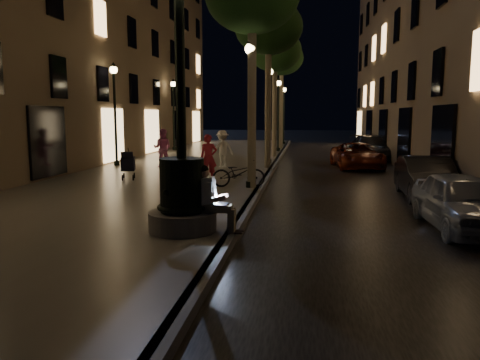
% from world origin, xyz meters
% --- Properties ---
extents(ground, '(120.00, 120.00, 0.00)m').
position_xyz_m(ground, '(0.00, 15.00, 0.00)').
color(ground, black).
rests_on(ground, ground).
extents(cobble_lane, '(6.00, 45.00, 0.02)m').
position_xyz_m(cobble_lane, '(3.00, 15.00, 0.01)').
color(cobble_lane, black).
rests_on(cobble_lane, ground).
extents(promenade, '(8.00, 45.00, 0.20)m').
position_xyz_m(promenade, '(-4.00, 15.00, 0.10)').
color(promenade, slate).
rests_on(promenade, ground).
extents(curb_strip, '(0.25, 45.00, 0.20)m').
position_xyz_m(curb_strip, '(0.00, 15.00, 0.10)').
color(curb_strip, '#59595B').
rests_on(curb_strip, ground).
extents(building_left, '(8.00, 36.00, 15.00)m').
position_xyz_m(building_left, '(-12.00, 18.00, 7.50)').
color(building_left, '#78614B').
rests_on(building_left, ground).
extents(fountain_lamppost, '(1.40, 1.40, 5.21)m').
position_xyz_m(fountain_lamppost, '(-1.00, 2.00, 1.21)').
color(fountain_lamppost, '#59595B').
rests_on(fountain_lamppost, promenade).
extents(seated_man_laptop, '(1.00, 0.34, 1.37)m').
position_xyz_m(seated_man_laptop, '(-0.39, 2.00, 0.92)').
color(seated_man_laptop, gray).
rests_on(seated_man_laptop, promenade).
extents(tree_second, '(3.00, 3.00, 7.40)m').
position_xyz_m(tree_second, '(-0.20, 14.00, 6.33)').
color(tree_second, '#6B604C').
rests_on(tree_second, promenade).
extents(tree_third, '(3.00, 3.00, 7.20)m').
position_xyz_m(tree_third, '(-0.30, 20.00, 6.14)').
color(tree_third, '#6B604C').
rests_on(tree_third, promenade).
extents(tree_far, '(3.00, 3.00, 7.50)m').
position_xyz_m(tree_far, '(-0.22, 26.00, 6.43)').
color(tree_far, '#6B604C').
rests_on(tree_far, promenade).
extents(lamp_curb_a, '(0.36, 0.36, 4.81)m').
position_xyz_m(lamp_curb_a, '(-0.30, 8.00, 3.24)').
color(lamp_curb_a, black).
rests_on(lamp_curb_a, promenade).
extents(lamp_curb_b, '(0.36, 0.36, 4.81)m').
position_xyz_m(lamp_curb_b, '(-0.30, 16.00, 3.24)').
color(lamp_curb_b, black).
rests_on(lamp_curb_b, promenade).
extents(lamp_curb_c, '(0.36, 0.36, 4.81)m').
position_xyz_m(lamp_curb_c, '(-0.30, 24.00, 3.24)').
color(lamp_curb_c, black).
rests_on(lamp_curb_c, promenade).
extents(lamp_curb_d, '(0.36, 0.36, 4.81)m').
position_xyz_m(lamp_curb_d, '(-0.30, 32.00, 3.24)').
color(lamp_curb_d, black).
rests_on(lamp_curb_d, promenade).
extents(lamp_left_b, '(0.36, 0.36, 4.81)m').
position_xyz_m(lamp_left_b, '(-7.40, 14.00, 3.24)').
color(lamp_left_b, black).
rests_on(lamp_left_b, promenade).
extents(lamp_left_c, '(0.36, 0.36, 4.81)m').
position_xyz_m(lamp_left_c, '(-7.40, 24.00, 3.24)').
color(lamp_left_c, black).
rests_on(lamp_left_c, promenade).
extents(stroller, '(0.69, 1.15, 1.16)m').
position_xyz_m(stroller, '(-4.99, 9.28, 0.78)').
color(stroller, black).
rests_on(stroller, promenade).
extents(car_front, '(1.65, 3.83, 1.29)m').
position_xyz_m(car_front, '(4.98, 3.71, 0.64)').
color(car_front, '#A8ABB0').
rests_on(car_front, ground).
extents(car_second, '(1.51, 3.99, 1.30)m').
position_xyz_m(car_second, '(5.20, 7.75, 0.65)').
color(car_second, black).
rests_on(car_second, ground).
extents(car_third, '(2.48, 4.63, 1.24)m').
position_xyz_m(car_third, '(4.00, 16.06, 0.62)').
color(car_third, maroon).
rests_on(car_third, ground).
extents(car_rear, '(2.20, 4.93, 1.41)m').
position_xyz_m(car_rear, '(5.20, 20.46, 0.70)').
color(car_rear, '#2C2C31').
rests_on(car_rear, ground).
extents(pedestrian_red, '(0.71, 0.58, 1.69)m').
position_xyz_m(pedestrian_red, '(-1.96, 9.31, 1.04)').
color(pedestrian_red, '#C02638').
rests_on(pedestrian_red, promenade).
extents(pedestrian_pink, '(0.91, 0.74, 1.75)m').
position_xyz_m(pedestrian_pink, '(-5.01, 13.60, 1.07)').
color(pedestrian_pink, pink).
rests_on(pedestrian_pink, promenade).
extents(pedestrian_white, '(1.25, 1.14, 1.69)m').
position_xyz_m(pedestrian_white, '(-2.27, 13.89, 1.04)').
color(pedestrian_white, white).
rests_on(pedestrian_white, promenade).
extents(bicycle, '(1.85, 1.00, 0.92)m').
position_xyz_m(bicycle, '(-0.69, 8.07, 0.66)').
color(bicycle, black).
rests_on(bicycle, promenade).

